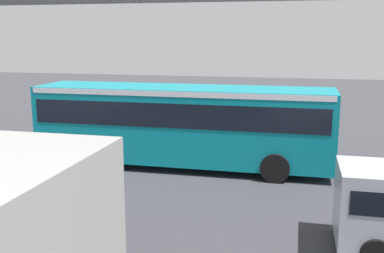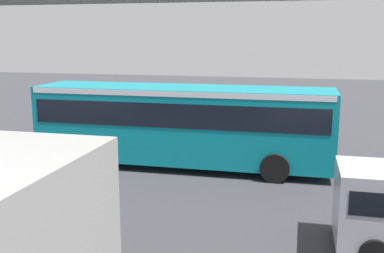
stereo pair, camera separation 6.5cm
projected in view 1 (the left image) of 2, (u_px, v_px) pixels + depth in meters
name	position (u px, v px, depth m)	size (l,w,h in m)	color
ground	(187.00, 166.00, 18.32)	(80.00, 80.00, 0.00)	#38383D
city_bus	(182.00, 119.00, 18.02)	(11.54, 2.85, 3.15)	#0C8493
pedestrian	(215.00, 124.00, 22.24)	(0.38, 0.38, 1.79)	#2D2D38
traffic_sign	(185.00, 105.00, 21.76)	(0.08, 0.60, 2.80)	slate
lane_dash_leftmost	(291.00, 152.00, 20.62)	(2.00, 0.20, 0.01)	silver
lane_dash_left	(204.00, 147.00, 21.52)	(2.00, 0.20, 0.01)	silver
lane_dash_centre	(123.00, 142.00, 22.42)	(2.00, 0.20, 0.01)	silver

